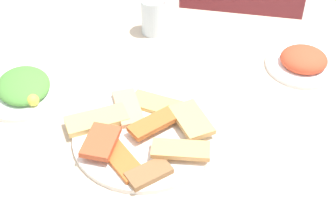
{
  "coord_description": "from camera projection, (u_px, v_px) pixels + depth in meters",
  "views": [
    {
      "loc": [
        0.13,
        -0.88,
        1.52
      ],
      "look_at": [
        -0.02,
        -0.06,
        0.77
      ],
      "focal_mm": 52.75,
      "sensor_mm": 36.0,
      "label": 1
    }
  ],
  "objects": [
    {
      "name": "dining_table",
      "position": [
        182.0,
        125.0,
        1.25
      ],
      "size": [
        1.12,
        0.84,
        0.74
      ],
      "color": "beige",
      "rests_on": "ground_plane"
    },
    {
      "name": "salad_plate_rice",
      "position": [
        303.0,
        61.0,
        1.28
      ],
      "size": [
        0.19,
        0.19,
        0.05
      ],
      "color": "white",
      "rests_on": "dining_table"
    },
    {
      "name": "dining_chair",
      "position": [
        231.0,
        40.0,
        1.81
      ],
      "size": [
        0.5,
        0.51,
        0.88
      ],
      "color": "#993339",
      "rests_on": "ground_plane"
    },
    {
      "name": "drinking_glass",
      "position": [
        153.0,
        16.0,
        1.38
      ],
      "size": [
        0.07,
        0.07,
        0.1
      ],
      "primitive_type": "cylinder",
      "color": "silver",
      "rests_on": "dining_table"
    },
    {
      "name": "salad_plate_greens",
      "position": [
        24.0,
        88.0,
        1.2
      ],
      "size": [
        0.22,
        0.22,
        0.04
      ],
      "color": "white",
      "rests_on": "dining_table"
    },
    {
      "name": "pide_platter",
      "position": [
        143.0,
        133.0,
        1.09
      ],
      "size": [
        0.35,
        0.32,
        0.04
      ],
      "color": "white",
      "rests_on": "dining_table"
    }
  ]
}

